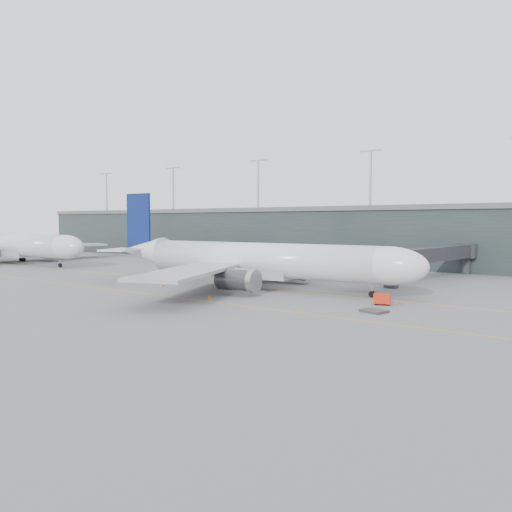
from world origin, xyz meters
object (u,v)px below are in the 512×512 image
Objects in this scene: main_aircraft at (255,260)px; second_aircraft at (12,245)px; gse_cart at (382,299)px; jet_bridge at (425,255)px.

second_aircraft is (-82.60, 2.50, 0.20)m from main_aircraft.
main_aircraft is at bearing 152.54° from gse_cart.
second_aircraft reaches higher than jet_bridge.
second_aircraft is at bearing 158.65° from gse_cart.
jet_bridge is at bearing 79.30° from gse_cart.
second_aircraft is 107.23m from gse_cart.
second_aircraft is (-103.03, -24.88, 0.01)m from jet_bridge.
main_aircraft is 82.63m from second_aircraft.
jet_bridge is 105.99m from second_aircraft.
jet_bridge is at bearing 49.60° from main_aircraft.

